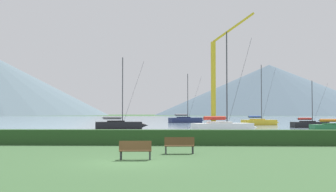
# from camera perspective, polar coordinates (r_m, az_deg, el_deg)

# --- Properties ---
(ground_plane) EXTENTS (1000.00, 1000.00, 0.00)m
(ground_plane) POSITION_cam_1_polar(r_m,az_deg,el_deg) (20.05, -5.42, -8.92)
(ground_plane) COLOR #385B33
(harbor_water) EXTENTS (320.00, 246.00, 0.00)m
(harbor_water) POSITION_cam_1_polar(r_m,az_deg,el_deg) (156.79, 1.13, -3.10)
(harbor_water) COLOR gray
(harbor_water) RESTS_ON ground_plane
(hedge_line) EXTENTS (80.00, 1.20, 1.09)m
(hedge_line) POSITION_cam_1_polar(r_m,az_deg,el_deg) (30.91, -2.74, -5.56)
(hedge_line) COLOR #284C23
(hedge_line) RESTS_ON ground_plane
(sailboat_slip_1) EXTENTS (7.46, 4.05, 11.26)m
(sailboat_slip_1) POSITION_cam_1_polar(r_m,az_deg,el_deg) (80.55, 12.20, -3.41)
(sailboat_slip_1) COLOR gold
(sailboat_slip_1) RESTS_ON harbor_water
(sailboat_slip_2) EXTENTS (6.65, 2.87, 7.36)m
(sailboat_slip_2) POSITION_cam_1_polar(r_m,az_deg,el_deg) (69.97, 18.56, -3.60)
(sailboat_slip_2) COLOR black
(sailboat_slip_2) RESTS_ON harbor_water
(sailboat_slip_4) EXTENTS (8.66, 5.20, 11.37)m
(sailboat_slip_4) POSITION_cam_1_polar(r_m,az_deg,el_deg) (98.15, 2.39, -3.19)
(sailboat_slip_4) COLOR navy
(sailboat_slip_4) RESTS_ON harbor_water
(sailboat_slip_6) EXTENTS (6.79, 2.53, 8.88)m
(sailboat_slip_6) POSITION_cam_1_polar(r_m,az_deg,el_deg) (54.57, 21.69, -3.95)
(sailboat_slip_6) COLOR #236B38
(sailboat_slip_6) RESTS_ON harbor_water
(sailboat_slip_8) EXTENTS (8.17, 4.60, 11.87)m
(sailboat_slip_8) POSITION_cam_1_polar(r_m,az_deg,el_deg) (49.85, 7.44, -4.12)
(sailboat_slip_8) COLOR white
(sailboat_slip_8) RESTS_ON harbor_water
(sailboat_slip_10) EXTENTS (7.69, 3.55, 10.26)m
(sailboat_slip_10) POSITION_cam_1_polar(r_m,az_deg,el_deg) (60.97, -6.57, -3.83)
(sailboat_slip_10) COLOR black
(sailboat_slip_10) RESTS_ON harbor_water
(park_bench_near_path) EXTENTS (1.61, 0.56, 0.95)m
(park_bench_near_path) POSITION_cam_1_polar(r_m,az_deg,el_deg) (21.12, -4.41, -7.14)
(park_bench_near_path) COLOR brown
(park_bench_near_path) RESTS_ON ground_plane
(park_bench_under_tree) EXTENTS (1.72, 0.59, 0.95)m
(park_bench_under_tree) POSITION_cam_1_polar(r_m,az_deg,el_deg) (24.14, 1.53, -6.53)
(park_bench_under_tree) COLOR brown
(park_bench_under_tree) RESTS_ON ground_plane
(dock_crane) EXTENTS (8.23, 2.00, 19.92)m
(dock_crane) POSITION_cam_1_polar(r_m,az_deg,el_deg) (74.44, 6.35, 1.20)
(dock_crane) COLOR #333338
(dock_crane) RESTS_ON ground_plane
(distant_hill_west_ridge) EXTENTS (218.59, 218.59, 47.82)m
(distant_hill_west_ridge) POSITION_cam_1_polar(r_m,az_deg,el_deg) (413.13, 13.47, 0.80)
(distant_hill_west_ridge) COLOR #4C6070
(distant_hill_west_ridge) RESTS_ON ground_plane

